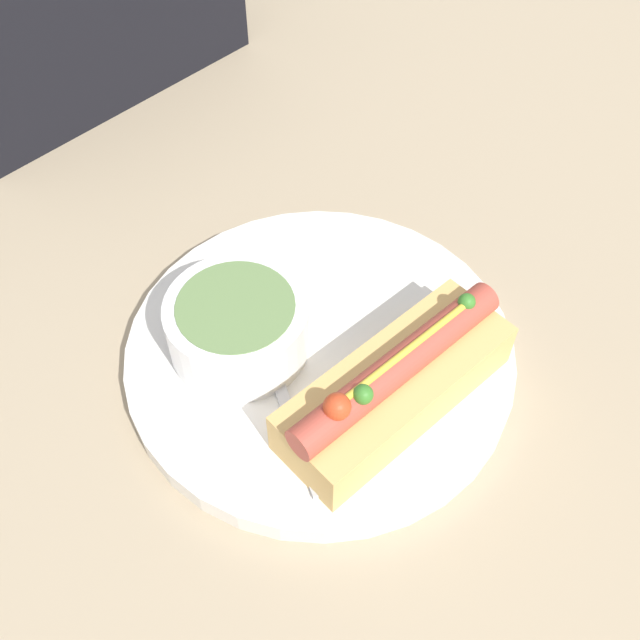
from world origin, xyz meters
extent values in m
plane|color=tan|center=(0.00, 0.00, 0.00)|extent=(4.00, 4.00, 0.00)
cylinder|color=white|center=(0.00, 0.00, 0.01)|extent=(0.29, 0.29, 0.02)
cube|color=#DBAD60|center=(0.00, -0.07, 0.04)|extent=(0.18, 0.07, 0.04)
cylinder|color=#B24738|center=(0.00, -0.07, 0.06)|extent=(0.18, 0.03, 0.02)
sphere|color=#387A28|center=(0.07, -0.08, 0.07)|extent=(0.01, 0.01, 0.01)
sphere|color=#C63F1E|center=(-0.06, -0.07, 0.08)|extent=(0.02, 0.02, 0.02)
sphere|color=#387A28|center=(-0.04, -0.07, 0.07)|extent=(0.01, 0.01, 0.01)
cylinder|color=gold|center=(0.00, -0.07, 0.07)|extent=(0.12, 0.01, 0.01)
cylinder|color=white|center=(-0.04, 0.04, 0.04)|extent=(0.10, 0.10, 0.05)
cylinder|color=#66844C|center=(-0.04, 0.04, 0.06)|extent=(0.08, 0.08, 0.01)
cube|color=#B7B7BC|center=(-0.06, -0.02, 0.02)|extent=(0.07, 0.13, 0.00)
ellipsoid|color=#B7B7BC|center=(-0.01, 0.06, 0.02)|extent=(0.04, 0.05, 0.01)
camera|label=1|loc=(-0.24, -0.23, 0.47)|focal=42.00mm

